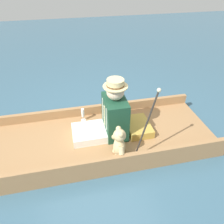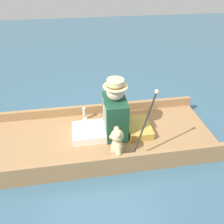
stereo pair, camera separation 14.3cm
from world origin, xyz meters
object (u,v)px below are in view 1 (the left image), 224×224
at_px(wine_glass, 83,114).
at_px(walking_cane, 148,121).
at_px(seated_person, 110,116).
at_px(teddy_bear, 119,144).

xyz_separation_m(wine_glass, walking_cane, (-0.87, -0.63, 0.41)).
bearing_deg(seated_person, teddy_bear, -175.65).
xyz_separation_m(seated_person, wine_glass, (0.37, 0.32, -0.17)).
height_order(teddy_bear, wine_glass, teddy_bear).
height_order(wine_glass, walking_cane, walking_cane).
bearing_deg(walking_cane, wine_glass, 35.99).
xyz_separation_m(teddy_bear, walking_cane, (-0.07, -0.29, 0.34)).
bearing_deg(teddy_bear, seated_person, 2.25).
distance_m(seated_person, wine_glass, 0.52).
bearing_deg(wine_glass, teddy_bear, -156.88).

